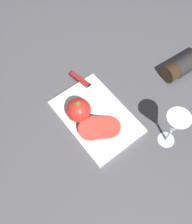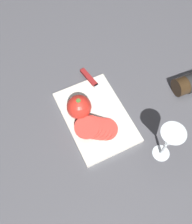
# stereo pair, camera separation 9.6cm
# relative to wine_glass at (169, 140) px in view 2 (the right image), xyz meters

# --- Properties ---
(ground_plane) EXTENTS (3.00, 3.00, 0.00)m
(ground_plane) POSITION_rel_wine_glass_xyz_m (0.18, 0.14, -0.12)
(ground_plane) COLOR #4C4C51
(cutting_board) EXTENTS (0.33, 0.22, 0.01)m
(cutting_board) POSITION_rel_wine_glass_xyz_m (0.23, 0.14, -0.12)
(cutting_board) COLOR silver
(cutting_board) RESTS_ON ground_plane
(wine_glass) EXTENTS (0.08, 0.08, 0.18)m
(wine_glass) POSITION_rel_wine_glass_xyz_m (0.00, 0.00, 0.00)
(wine_glass) COLOR silver
(wine_glass) RESTS_ON ground_plane
(whole_tomato) EXTENTS (0.09, 0.09, 0.09)m
(whole_tomato) POSITION_rel_wine_glass_xyz_m (0.27, 0.19, -0.06)
(whole_tomato) COLOR red
(whole_tomato) RESTS_ON cutting_board
(knife) EXTENTS (0.27, 0.07, 0.01)m
(knife) POSITION_rel_wine_glass_xyz_m (0.36, 0.09, -0.10)
(knife) COLOR silver
(knife) RESTS_ON cutting_board
(tomato_slice_stack_near) EXTENTS (0.12, 0.15, 0.04)m
(tomato_slice_stack_near) POSITION_rel_wine_glass_xyz_m (0.18, 0.17, -0.09)
(tomato_slice_stack_near) COLOR #D63D33
(tomato_slice_stack_near) RESTS_ON cutting_board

